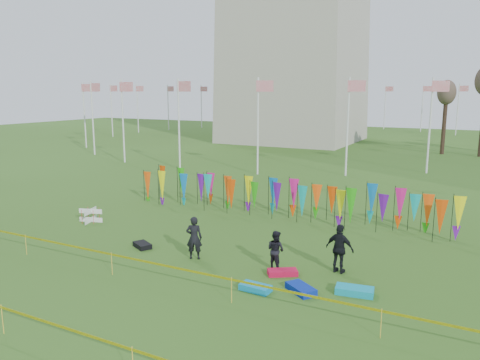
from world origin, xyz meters
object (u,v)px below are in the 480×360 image
at_px(box_kite, 91,215).
at_px(person_right, 340,249).
at_px(kite_bag_red, 282,272).
at_px(kite_bag_black, 142,245).
at_px(person_mid, 276,250).
at_px(kite_bag_turquoise, 255,288).
at_px(kite_bag_blue, 301,289).
at_px(kite_bag_teal, 355,291).
at_px(person_left, 194,238).

height_order(box_kite, person_right, person_right).
bearing_deg(kite_bag_red, kite_bag_black, 179.77).
height_order(person_mid, kite_bag_red, person_mid).
bearing_deg(kite_bag_turquoise, person_mid, 94.99).
bearing_deg(kite_bag_black, person_right, 7.97).
height_order(kite_bag_turquoise, kite_bag_black, kite_bag_turquoise).
relative_size(kite_bag_blue, kite_bag_red, 1.01).
xyz_separation_m(kite_bag_blue, kite_bag_teal, (1.69, 0.72, 0.00)).
height_order(person_left, person_right, person_right).
bearing_deg(person_right, kite_bag_turquoise, 63.52).
xyz_separation_m(box_kite, person_left, (7.95, -2.09, 0.54)).
relative_size(person_right, kite_bag_blue, 1.69).
bearing_deg(kite_bag_teal, kite_bag_red, 171.46).
xyz_separation_m(kite_bag_red, kite_bag_teal, (2.86, -0.43, 0.02)).
bearing_deg(person_right, kite_bag_red, 42.76).
height_order(box_kite, kite_bag_black, box_kite).
distance_m(kite_bag_turquoise, kite_bag_black, 6.74).
relative_size(kite_bag_turquoise, kite_bag_black, 1.17).
bearing_deg(person_left, kite_bag_teal, 152.42).
bearing_deg(person_right, box_kite, 5.58).
height_order(box_kite, kite_bag_blue, box_kite).
height_order(kite_bag_turquoise, kite_bag_blue, kite_bag_blue).
distance_m(kite_bag_turquoise, kite_bag_teal, 3.42).
bearing_deg(person_mid, kite_bag_red, 155.40).
relative_size(person_mid, kite_bag_red, 1.39).
xyz_separation_m(person_right, kite_bag_teal, (1.03, -1.67, -0.84)).
xyz_separation_m(person_mid, kite_bag_teal, (3.34, -0.87, -0.66)).
bearing_deg(kite_bag_red, person_left, -178.85).
bearing_deg(kite_bag_turquoise, person_right, 54.71).
bearing_deg(box_kite, kite_bag_black, -21.23).
bearing_deg(box_kite, person_mid, -7.84).
height_order(kite_bag_blue, kite_bag_teal, kite_bag_teal).
height_order(box_kite, person_left, person_left).
relative_size(person_mid, kite_bag_blue, 1.38).
bearing_deg(kite_bag_teal, person_mid, 165.43).
xyz_separation_m(person_right, kite_bag_black, (-8.62, -1.21, -0.85)).
bearing_deg(kite_bag_red, kite_bag_blue, -44.48).
bearing_deg(person_left, person_mid, 163.90).
distance_m(person_right, kite_bag_black, 8.75).
bearing_deg(person_left, kite_bag_blue, 143.55).
relative_size(kite_bag_turquoise, kite_bag_blue, 0.96).
xyz_separation_m(person_right, kite_bag_turquoise, (-2.13, -3.00, -0.85)).
height_order(person_right, kite_bag_black, person_right).
bearing_deg(box_kite, kite_bag_teal, -9.39).
xyz_separation_m(person_left, kite_bag_teal, (6.80, -0.35, -0.79)).
bearing_deg(kite_bag_teal, box_kite, 170.61).
relative_size(person_left, kite_bag_red, 1.62).
bearing_deg(kite_bag_turquoise, kite_bag_teal, 22.99).
bearing_deg(box_kite, kite_bag_turquoise, -18.03).
relative_size(kite_bag_turquoise, kite_bag_teal, 0.85).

